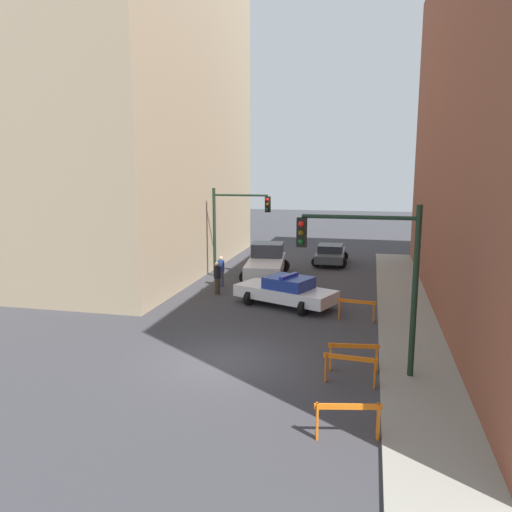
{
  "coord_description": "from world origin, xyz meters",
  "views": [
    {
      "loc": [
        4.55,
        -15.15,
        6.38
      ],
      "look_at": [
        -0.84,
        8.1,
        2.12
      ],
      "focal_mm": 35.0,
      "sensor_mm": 36.0,
      "label": 1
    }
  ],
  "objects_px": {
    "traffic_light_far": "(232,219)",
    "pedestrian_crossing": "(217,277)",
    "parked_car_near": "(330,254)",
    "police_car": "(286,291)",
    "white_truck": "(266,262)",
    "traffic_light_near": "(375,264)",
    "barrier_mid": "(350,365)",
    "barrier_back": "(354,352)",
    "barrier_corner": "(357,307)",
    "barrier_front": "(348,415)",
    "pedestrian_corner": "(221,271)"
  },
  "relations": [
    {
      "from": "traffic_light_far",
      "to": "pedestrian_crossing",
      "type": "distance_m",
      "value": 4.85
    },
    {
      "from": "parked_car_near",
      "to": "police_car",
      "type": "bearing_deg",
      "value": -96.96
    },
    {
      "from": "police_car",
      "to": "pedestrian_crossing",
      "type": "bearing_deg",
      "value": 91.53
    },
    {
      "from": "white_truck",
      "to": "traffic_light_near",
      "type": "bearing_deg",
      "value": -71.73
    },
    {
      "from": "barrier_mid",
      "to": "barrier_back",
      "type": "bearing_deg",
      "value": 86.61
    },
    {
      "from": "police_car",
      "to": "parked_car_near",
      "type": "xyz_separation_m",
      "value": [
        1.16,
        10.91,
        -0.05
      ]
    },
    {
      "from": "barrier_back",
      "to": "barrier_corner",
      "type": "height_order",
      "value": "same"
    },
    {
      "from": "barrier_front",
      "to": "barrier_mid",
      "type": "relative_size",
      "value": 0.99
    },
    {
      "from": "pedestrian_crossing",
      "to": "pedestrian_corner",
      "type": "bearing_deg",
      "value": -152.85
    },
    {
      "from": "police_car",
      "to": "barrier_front",
      "type": "height_order",
      "value": "police_car"
    },
    {
      "from": "traffic_light_near",
      "to": "parked_car_near",
      "type": "xyz_separation_m",
      "value": [
        -2.73,
        18.07,
        -2.86
      ]
    },
    {
      "from": "parked_car_near",
      "to": "barrier_front",
      "type": "height_order",
      "value": "parked_car_near"
    },
    {
      "from": "traffic_light_far",
      "to": "barrier_mid",
      "type": "distance_m",
      "value": 15.71
    },
    {
      "from": "pedestrian_crossing",
      "to": "barrier_back",
      "type": "height_order",
      "value": "pedestrian_crossing"
    },
    {
      "from": "traffic_light_far",
      "to": "pedestrian_corner",
      "type": "bearing_deg",
      "value": -88.67
    },
    {
      "from": "traffic_light_far",
      "to": "barrier_corner",
      "type": "distance_m",
      "value": 10.65
    },
    {
      "from": "pedestrian_corner",
      "to": "parked_car_near",
      "type": "bearing_deg",
      "value": 36.79
    },
    {
      "from": "police_car",
      "to": "barrier_mid",
      "type": "relative_size",
      "value": 3.16
    },
    {
      "from": "barrier_mid",
      "to": "barrier_front",
      "type": "bearing_deg",
      "value": -88.47
    },
    {
      "from": "parked_car_near",
      "to": "white_truck",
      "type": "bearing_deg",
      "value": -124.81
    },
    {
      "from": "traffic_light_far",
      "to": "barrier_front",
      "type": "height_order",
      "value": "traffic_light_far"
    },
    {
      "from": "traffic_light_far",
      "to": "barrier_corner",
      "type": "height_order",
      "value": "traffic_light_far"
    },
    {
      "from": "white_truck",
      "to": "barrier_back",
      "type": "height_order",
      "value": "white_truck"
    },
    {
      "from": "pedestrian_crossing",
      "to": "barrier_mid",
      "type": "bearing_deg",
      "value": 53.9
    },
    {
      "from": "police_car",
      "to": "white_truck",
      "type": "height_order",
      "value": "white_truck"
    },
    {
      "from": "white_truck",
      "to": "barrier_corner",
      "type": "height_order",
      "value": "white_truck"
    },
    {
      "from": "traffic_light_far",
      "to": "barrier_front",
      "type": "relative_size",
      "value": 3.3
    },
    {
      "from": "white_truck",
      "to": "parked_car_near",
      "type": "distance_m",
      "value": 6.0
    },
    {
      "from": "police_car",
      "to": "pedestrian_crossing",
      "type": "height_order",
      "value": "pedestrian_crossing"
    },
    {
      "from": "white_truck",
      "to": "barrier_corner",
      "type": "xyz_separation_m",
      "value": [
        5.45,
        -7.48,
        -0.29
      ]
    },
    {
      "from": "pedestrian_corner",
      "to": "police_car",
      "type": "bearing_deg",
      "value": -56.32
    },
    {
      "from": "police_car",
      "to": "traffic_light_near",
      "type": "bearing_deg",
      "value": -128.95
    },
    {
      "from": "police_car",
      "to": "barrier_mid",
      "type": "distance_m",
      "value": 8.63
    },
    {
      "from": "parked_car_near",
      "to": "barrier_front",
      "type": "distance_m",
      "value": 22.09
    },
    {
      "from": "pedestrian_corner",
      "to": "barrier_corner",
      "type": "distance_m",
      "value": 8.68
    },
    {
      "from": "barrier_corner",
      "to": "pedestrian_crossing",
      "type": "bearing_deg",
      "value": 156.85
    },
    {
      "from": "traffic_light_far",
      "to": "barrier_corner",
      "type": "relative_size",
      "value": 3.26
    },
    {
      "from": "pedestrian_corner",
      "to": "barrier_back",
      "type": "bearing_deg",
      "value": -72.85
    },
    {
      "from": "white_truck",
      "to": "barrier_mid",
      "type": "xyz_separation_m",
      "value": [
        5.47,
        -13.91,
        -0.29
      ]
    },
    {
      "from": "police_car",
      "to": "parked_car_near",
      "type": "height_order",
      "value": "police_car"
    },
    {
      "from": "barrier_front",
      "to": "police_car",
      "type": "bearing_deg",
      "value": 106.87
    },
    {
      "from": "white_truck",
      "to": "pedestrian_corner",
      "type": "distance_m",
      "value": 3.43
    },
    {
      "from": "parked_car_near",
      "to": "pedestrian_crossing",
      "type": "xyz_separation_m",
      "value": [
        -4.96,
        -9.44,
        0.19
      ]
    },
    {
      "from": "traffic_light_near",
      "to": "barrier_back",
      "type": "relative_size",
      "value": 3.27
    },
    {
      "from": "pedestrian_corner",
      "to": "barrier_corner",
      "type": "bearing_deg",
      "value": -51.62
    },
    {
      "from": "pedestrian_crossing",
      "to": "barrier_back",
      "type": "xyz_separation_m",
      "value": [
        7.14,
        -8.39,
        -0.24
      ]
    },
    {
      "from": "traffic_light_near",
      "to": "traffic_light_far",
      "type": "height_order",
      "value": "traffic_light_near"
    },
    {
      "from": "barrier_back",
      "to": "barrier_corner",
      "type": "bearing_deg",
      "value": 90.82
    },
    {
      "from": "pedestrian_crossing",
      "to": "barrier_corner",
      "type": "xyz_separation_m",
      "value": [
        7.06,
        -3.02,
        -0.24
      ]
    },
    {
      "from": "barrier_back",
      "to": "barrier_front",
      "type": "bearing_deg",
      "value": -89.72
    }
  ]
}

